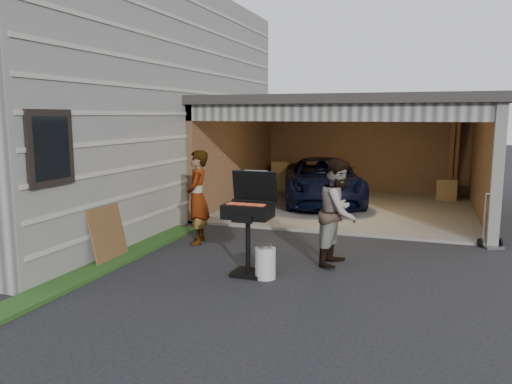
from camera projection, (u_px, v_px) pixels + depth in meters
ground at (231, 283)px, 7.42m from camera, size 80.00×80.00×0.00m
house at (71, 104)px, 12.68m from camera, size 7.00×11.00×5.50m
groundcover_strip at (61, 285)px, 7.21m from camera, size 0.50×8.00×0.06m
garage at (354, 138)px, 13.22m from camera, size 6.80×6.30×2.90m
minivan at (323, 183)px, 13.78m from camera, size 3.19×4.83×1.23m
woman at (197, 197)px, 9.58m from camera, size 0.60×0.75×1.81m
man at (339, 212)px, 8.22m from camera, size 0.78×0.94×1.77m
bbq_grill at (249, 215)px, 7.68m from camera, size 0.72×0.63×1.60m
propane_tank at (265, 263)px, 7.58m from camera, size 0.34×0.34×0.47m
plywood_panel at (108, 234)px, 8.45m from camera, size 0.24×0.85×0.94m
hand_truck at (492, 237)px, 9.36m from camera, size 0.48×0.44×1.04m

